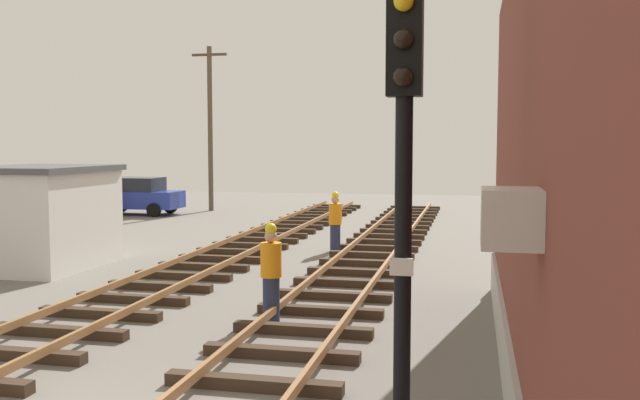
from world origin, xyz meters
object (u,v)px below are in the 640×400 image
(signal_mast, at_px, (404,167))
(parked_car_blue, at_px, (137,196))
(utility_pole_far, at_px, (210,125))
(track_worker_distant, at_px, (335,222))
(track_worker_foreground, at_px, (271,273))
(control_hut, at_px, (43,217))
(parked_car_red, at_px, (54,198))

(signal_mast, relative_size, parked_car_blue, 1.17)
(utility_pole_far, height_order, track_worker_distant, utility_pole_far)
(track_worker_foreground, distance_m, track_worker_distant, 8.71)
(signal_mast, xyz_separation_m, control_hut, (-10.68, 9.55, -1.73))
(parked_car_red, height_order, track_worker_distant, track_worker_distant)
(track_worker_foreground, height_order, track_worker_distant, same)
(track_worker_distant, bearing_deg, utility_pole_far, 126.59)
(parked_car_blue, bearing_deg, parked_car_red, -147.58)
(signal_mast, distance_m, track_worker_distant, 14.62)
(control_hut, height_order, utility_pole_far, utility_pole_far)
(parked_car_red, bearing_deg, track_worker_foreground, -46.54)
(parked_car_red, relative_size, utility_pole_far, 0.52)
(parked_car_blue, xyz_separation_m, parked_car_red, (-3.12, -1.98, 0.00))
(control_hut, bearing_deg, signal_mast, -41.80)
(utility_pole_far, bearing_deg, signal_mast, -64.69)
(control_hut, distance_m, parked_car_red, 13.78)
(signal_mast, relative_size, track_worker_foreground, 2.64)
(parked_car_red, relative_size, track_worker_distant, 2.25)
(utility_pole_far, relative_size, track_worker_distant, 4.35)
(parked_car_red, height_order, utility_pole_far, utility_pole_far)
(control_hut, height_order, track_worker_distant, control_hut)
(parked_car_blue, height_order, track_worker_distant, track_worker_distant)
(signal_mast, distance_m, track_worker_foreground, 6.50)
(track_worker_distant, bearing_deg, parked_car_blue, 141.31)
(track_worker_distant, bearing_deg, track_worker_foreground, -86.78)
(signal_mast, xyz_separation_m, track_worker_distant, (-3.49, 14.03, -2.19))
(control_hut, xyz_separation_m, parked_car_blue, (-4.23, 13.63, -0.49))
(signal_mast, xyz_separation_m, parked_car_blue, (-14.91, 23.18, -2.22))
(signal_mast, distance_m, utility_pole_far, 28.47)
(signal_mast, relative_size, utility_pole_far, 0.61)
(parked_car_blue, distance_m, utility_pole_far, 5.03)
(parked_car_blue, relative_size, utility_pole_far, 0.52)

